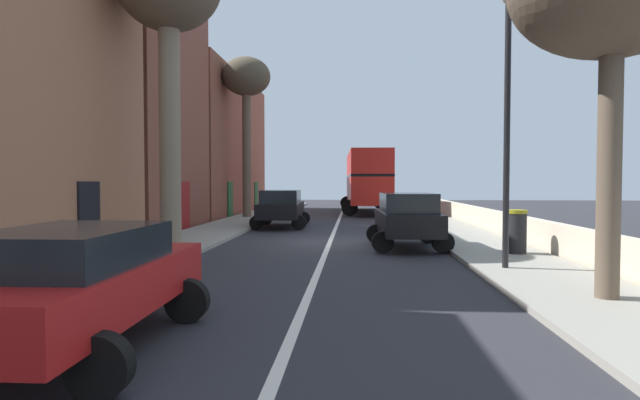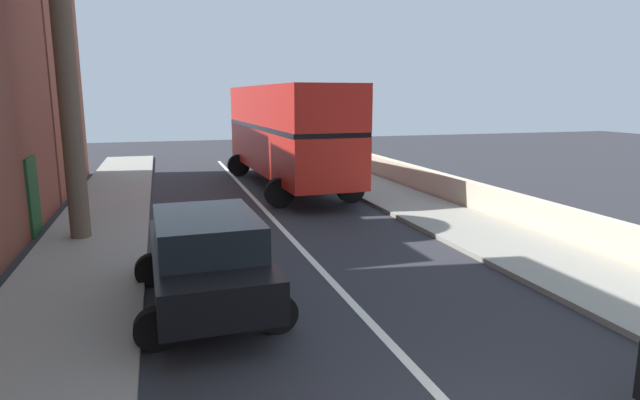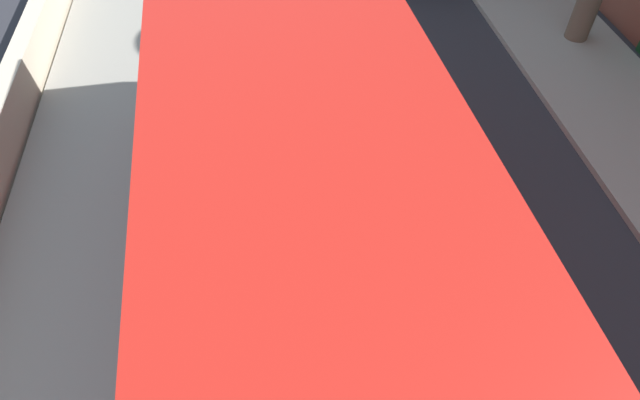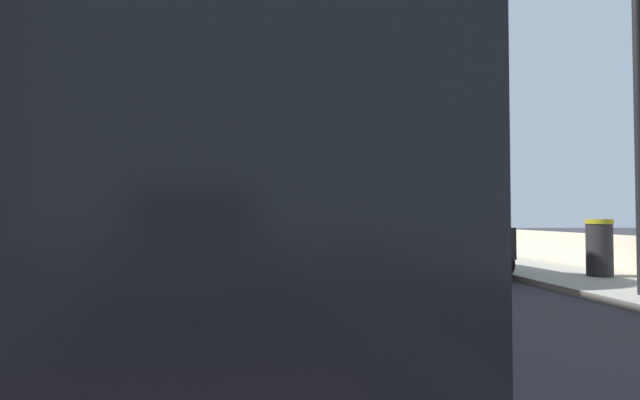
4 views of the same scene
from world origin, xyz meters
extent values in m
cube|color=#194C23|center=(-6.47, 12.00, 1.05)|extent=(0.08, 1.10, 2.10)
cube|color=brown|center=(-8.50, 20.00, 4.58)|extent=(4.00, 7.68, 9.16)
cube|color=#194C23|center=(-6.47, 20.00, 1.05)|extent=(0.08, 1.10, 2.10)
cube|color=red|center=(1.70, 17.34, 1.55)|extent=(2.90, 11.14, 1.70)
cube|color=black|center=(1.70, 17.34, 2.48)|extent=(2.93, 11.03, 0.16)
cube|color=red|center=(1.70, 17.34, 3.31)|extent=(2.90, 11.14, 1.50)
cube|color=black|center=(1.50, 22.85, 1.64)|extent=(2.20, 0.14, 1.19)
cylinder|color=black|center=(0.28, 21.05, 0.50)|extent=(1.01, 0.34, 1.00)
cylinder|color=black|center=(2.84, 21.15, 0.50)|extent=(1.01, 0.34, 1.00)
cylinder|color=black|center=(0.56, 13.54, 0.50)|extent=(1.01, 0.34, 1.00)
cylinder|color=black|center=(3.12, 13.64, 0.50)|extent=(1.01, 0.34, 1.00)
cube|color=black|center=(-2.50, 5.63, 0.81)|extent=(1.93, 4.58, 0.65)
cube|color=black|center=(-2.49, 5.40, 1.42)|extent=(1.72, 2.54, 0.58)
cylinder|color=black|center=(-3.46, 7.00, 0.32)|extent=(0.65, 0.24, 0.64)
cylinder|color=black|center=(-1.63, 7.06, 0.32)|extent=(0.65, 0.24, 0.64)
cylinder|color=black|center=(-3.37, 4.20, 0.32)|extent=(0.65, 0.24, 0.64)
cylinder|color=black|center=(-1.54, 4.26, 0.32)|extent=(0.65, 0.24, 0.64)
cylinder|color=brown|center=(-5.23, 10.93, 3.80)|extent=(0.49, 0.49, 7.36)
camera|label=1|loc=(0.84, -17.57, 2.08)|focal=28.62mm
camera|label=2|loc=(-3.16, -3.41, 3.67)|focal=29.65mm
camera|label=3|loc=(2.04, 20.87, 6.63)|focal=30.41mm
camera|label=4|loc=(-1.79, -13.18, 1.39)|focal=28.33mm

